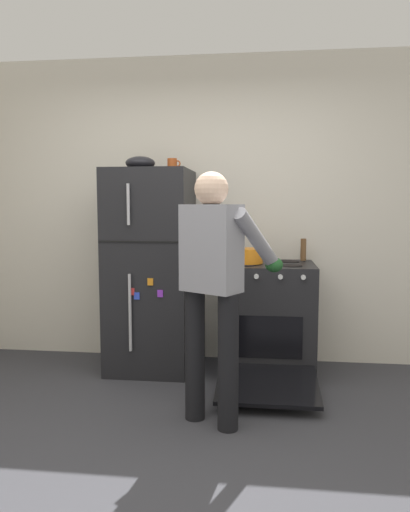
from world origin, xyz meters
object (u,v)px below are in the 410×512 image
person_cook (215,275)px  red_pot (248,256)px  pepper_mill (303,250)px  coffee_mug (172,164)px  stove_range (267,320)px  mixing_bowl (140,163)px  refrigerator (151,270)px

person_cook → red_pot: (0.18, 0.93, 0.03)m
pepper_mill → coffee_mug: bearing=-172.3°
coffee_mug → stove_range: bearing=-4.8°
person_cook → coffee_mug: bearing=114.1°
person_cook → red_pot: person_cook is taller
person_cook → mixing_bowl: mixing_bowl is taller
refrigerator → coffee_mug: coffee_mug is taller
refrigerator → coffee_mug: bearing=15.4°
stove_range → mixing_bowl: (-1.07, 0.02, 1.29)m
red_pot → coffee_mug: coffee_mug is taller
person_cook → pepper_mill: (0.64, 1.18, 0.06)m
person_cook → mixing_bowl: bearing=126.4°
red_pot → pepper_mill: bearing=28.5°
refrigerator → mixing_bowl: size_ratio=6.87×
coffee_mug → mixing_bowl: size_ratio=0.46×
refrigerator → red_pot: 0.84m
stove_range → pepper_mill: bearing=36.0°
red_pot → mixing_bowl: (-0.91, 0.05, 0.76)m
red_pot → pepper_mill: pepper_mill is taller
refrigerator → mixing_bowl: (-0.08, 0.00, 0.90)m
stove_range → coffee_mug: bearing=175.2°
stove_range → pepper_mill: pepper_mill is taller
mixing_bowl → person_cook: bearing=-53.6°
stove_range → person_cook: person_cook is taller
person_cook → pepper_mill: size_ratio=8.51×
red_pot → stove_range: bearing=11.3°
red_pot → coffee_mug: 0.99m
stove_range → person_cook: (-0.34, -0.97, 0.51)m
person_cook → coffee_mug: coffee_mug is taller
stove_range → red_pot: red_pot is taller
refrigerator → person_cook: refrigerator is taller
refrigerator → person_cook: 1.18m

